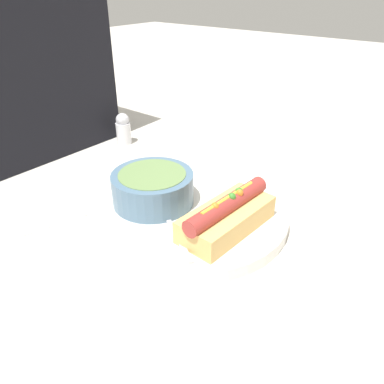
# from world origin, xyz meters

# --- Properties ---
(ground_plane) EXTENTS (4.00, 4.00, 0.00)m
(ground_plane) POSITION_xyz_m (0.00, 0.00, 0.00)
(ground_plane) COLOR #BCB7AD
(dinner_plate) EXTENTS (0.29, 0.29, 0.02)m
(dinner_plate) POSITION_xyz_m (0.00, 0.00, 0.01)
(dinner_plate) COLOR white
(dinner_plate) RESTS_ON ground_plane
(hot_dog) EXTENTS (0.15, 0.07, 0.06)m
(hot_dog) POSITION_xyz_m (-0.01, -0.07, 0.04)
(hot_dog) COLOR #DBAD60
(hot_dog) RESTS_ON dinner_plate
(soup_bowl) EXTENTS (0.12, 0.12, 0.05)m
(soup_bowl) POSITION_xyz_m (-0.02, 0.06, 0.05)
(soup_bowl) COLOR slate
(soup_bowl) RESTS_ON dinner_plate
(spoon) EXTENTS (0.09, 0.14, 0.01)m
(spoon) POSITION_xyz_m (-0.04, 0.02, 0.02)
(spoon) COLOR #B7B7BC
(spoon) RESTS_ON dinner_plate
(napkin) EXTENTS (0.11, 0.08, 0.01)m
(napkin) POSITION_xyz_m (-0.14, 0.17, 0.00)
(napkin) COLOR white
(napkin) RESTS_ON ground_plane
(salt_shaker) EXTENTS (0.03, 0.03, 0.07)m
(salt_shaker) POSITION_xyz_m (0.14, 0.30, 0.03)
(salt_shaker) COLOR silver
(salt_shaker) RESTS_ON ground_plane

